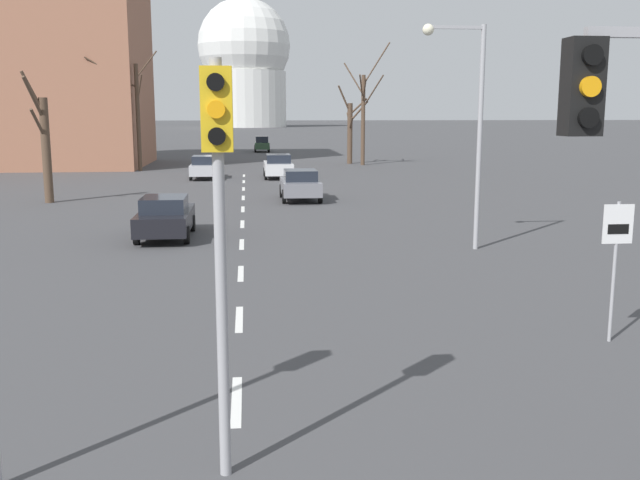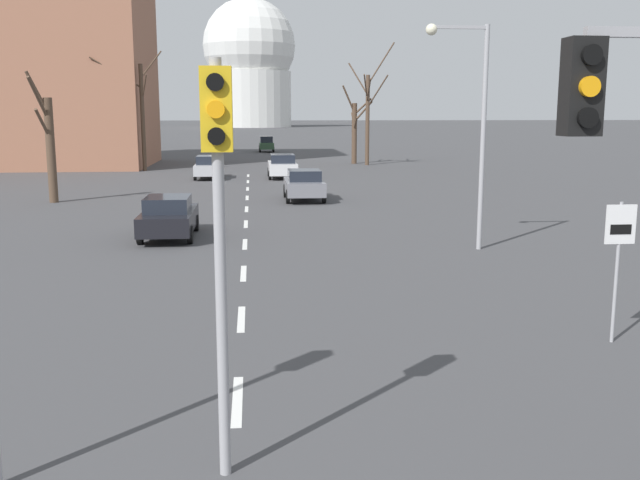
{
  "view_description": "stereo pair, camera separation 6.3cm",
  "coord_description": "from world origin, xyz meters",
  "px_view_note": "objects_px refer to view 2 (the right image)",
  "views": [
    {
      "loc": [
        0.23,
        -2.38,
        4.46
      ],
      "look_at": [
        1.13,
        6.46,
        2.86
      ],
      "focal_mm": 40.0,
      "sensor_mm": 36.0,
      "label": 1
    },
    {
      "loc": [
        0.29,
        -2.39,
        4.46
      ],
      "look_at": [
        1.13,
        6.46,
        2.86
      ],
      "focal_mm": 40.0,
      "sensor_mm": 36.0,
      "label": 2
    }
  ],
  "objects_px": {
    "traffic_signal_centre_tall": "(219,193)",
    "sedan_far_right": "(282,166)",
    "street_lamp_right": "(472,112)",
    "speed_limit_sign": "(619,248)",
    "sedan_far_left": "(266,144)",
    "sedan_near_right": "(207,167)",
    "sedan_mid_centre": "(169,216)",
    "sedan_near_left": "(304,184)"
  },
  "relations": [
    {
      "from": "speed_limit_sign",
      "to": "sedan_far_right",
      "type": "relative_size",
      "value": 0.62
    },
    {
      "from": "sedan_near_right",
      "to": "sedan_mid_centre",
      "type": "distance_m",
      "value": 23.39
    },
    {
      "from": "sedan_mid_centre",
      "to": "sedan_far_left",
      "type": "distance_m",
      "value": 56.55
    },
    {
      "from": "street_lamp_right",
      "to": "sedan_near_right",
      "type": "relative_size",
      "value": 1.6
    },
    {
      "from": "street_lamp_right",
      "to": "sedan_far_left",
      "type": "height_order",
      "value": "street_lamp_right"
    },
    {
      "from": "traffic_signal_centre_tall",
      "to": "street_lamp_right",
      "type": "xyz_separation_m",
      "value": [
        7.41,
        14.19,
        0.94
      ]
    },
    {
      "from": "traffic_signal_centre_tall",
      "to": "speed_limit_sign",
      "type": "relative_size",
      "value": 1.82
    },
    {
      "from": "traffic_signal_centre_tall",
      "to": "speed_limit_sign",
      "type": "distance_m",
      "value": 8.81
    },
    {
      "from": "sedan_far_left",
      "to": "street_lamp_right",
      "type": "bearing_deg",
      "value": -84.87
    },
    {
      "from": "traffic_signal_centre_tall",
      "to": "sedan_far_right",
      "type": "xyz_separation_m",
      "value": [
        2.46,
        40.67,
        -2.71
      ]
    },
    {
      "from": "sedan_near_left",
      "to": "sedan_mid_centre",
      "type": "bearing_deg",
      "value": -118.11
    },
    {
      "from": "street_lamp_right",
      "to": "sedan_far_left",
      "type": "relative_size",
      "value": 1.71
    },
    {
      "from": "street_lamp_right",
      "to": "sedan_near_left",
      "type": "height_order",
      "value": "street_lamp_right"
    },
    {
      "from": "sedan_near_left",
      "to": "sedan_far_left",
      "type": "height_order",
      "value": "sedan_far_left"
    },
    {
      "from": "speed_limit_sign",
      "to": "sedan_near_right",
      "type": "height_order",
      "value": "speed_limit_sign"
    },
    {
      "from": "speed_limit_sign",
      "to": "sedan_far_right",
      "type": "bearing_deg",
      "value": 97.76
    },
    {
      "from": "sedan_near_right",
      "to": "street_lamp_right",
      "type": "bearing_deg",
      "value": -69.29
    },
    {
      "from": "sedan_near_left",
      "to": "sedan_far_left",
      "type": "bearing_deg",
      "value": 91.2
    },
    {
      "from": "sedan_mid_centre",
      "to": "speed_limit_sign",
      "type": "bearing_deg",
      "value": -52.15
    },
    {
      "from": "sedan_near_right",
      "to": "sedan_mid_centre",
      "type": "relative_size",
      "value": 1.04
    },
    {
      "from": "sedan_far_right",
      "to": "traffic_signal_centre_tall",
      "type": "bearing_deg",
      "value": -93.47
    },
    {
      "from": "street_lamp_right",
      "to": "traffic_signal_centre_tall",
      "type": "bearing_deg",
      "value": -117.59
    },
    {
      "from": "traffic_signal_centre_tall",
      "to": "sedan_mid_centre",
      "type": "distance_m",
      "value": 17.8
    },
    {
      "from": "speed_limit_sign",
      "to": "sedan_far_left",
      "type": "xyz_separation_m",
      "value": [
        -5.33,
        69.24,
        -0.99
      ]
    },
    {
      "from": "traffic_signal_centre_tall",
      "to": "sedan_near_left",
      "type": "relative_size",
      "value": 1.19
    },
    {
      "from": "sedan_far_left",
      "to": "sedan_far_right",
      "type": "xyz_separation_m",
      "value": [
        0.4,
        -33.07,
        -0.07
      ]
    },
    {
      "from": "traffic_signal_centre_tall",
      "to": "street_lamp_right",
      "type": "bearing_deg",
      "value": 62.41
    },
    {
      "from": "speed_limit_sign",
      "to": "sedan_near_left",
      "type": "bearing_deg",
      "value": 100.54
    },
    {
      "from": "sedan_far_right",
      "to": "sedan_near_right",
      "type": "bearing_deg",
      "value": 178.83
    },
    {
      "from": "sedan_far_left",
      "to": "sedan_near_left",
      "type": "bearing_deg",
      "value": -88.8
    },
    {
      "from": "traffic_signal_centre_tall",
      "to": "sedan_near_left",
      "type": "height_order",
      "value": "traffic_signal_centre_tall"
    },
    {
      "from": "traffic_signal_centre_tall",
      "to": "speed_limit_sign",
      "type": "xyz_separation_m",
      "value": [
        7.39,
        4.5,
        -1.65
      ]
    },
    {
      "from": "speed_limit_sign",
      "to": "street_lamp_right",
      "type": "relative_size",
      "value": 0.39
    },
    {
      "from": "traffic_signal_centre_tall",
      "to": "sedan_far_left",
      "type": "bearing_deg",
      "value": 88.4
    },
    {
      "from": "sedan_near_left",
      "to": "sedan_near_right",
      "type": "bearing_deg",
      "value": 113.84
    },
    {
      "from": "sedan_far_left",
      "to": "sedan_far_right",
      "type": "distance_m",
      "value": 33.08
    },
    {
      "from": "speed_limit_sign",
      "to": "sedan_near_right",
      "type": "distance_m",
      "value": 37.65
    },
    {
      "from": "sedan_far_right",
      "to": "street_lamp_right",
      "type": "bearing_deg",
      "value": -79.42
    },
    {
      "from": "sedan_near_left",
      "to": "sedan_far_right",
      "type": "xyz_separation_m",
      "value": [
        -0.56,
        12.72,
        0.01
      ]
    },
    {
      "from": "speed_limit_sign",
      "to": "sedan_far_left",
      "type": "distance_m",
      "value": 69.45
    },
    {
      "from": "sedan_near_left",
      "to": "speed_limit_sign",
      "type": "bearing_deg",
      "value": -79.46
    },
    {
      "from": "traffic_signal_centre_tall",
      "to": "sedan_near_right",
      "type": "bearing_deg",
      "value": 93.7
    }
  ]
}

